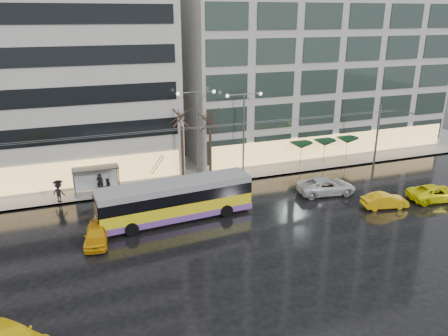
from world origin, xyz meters
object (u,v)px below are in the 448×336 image
taxi_a (97,234)px  bus_shelter (92,174)px  trolleybus (176,201)px  street_lamp_near (197,123)px

taxi_a → bus_shelter: bearing=96.4°
trolleybus → bus_shelter: size_ratio=3.08×
street_lamp_near → bus_shelter: bearing=-179.4°
bus_shelter → taxi_a: (-0.45, -9.84, -1.26)m
taxi_a → street_lamp_near: bearing=51.6°
street_lamp_near → taxi_a: bearing=-137.4°
street_lamp_near → taxi_a: size_ratio=2.19×
trolleybus → street_lamp_near: (4.33, 8.09, 4.39)m
trolleybus → taxi_a: size_ratio=3.13×
bus_shelter → taxi_a: bearing=-92.6°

